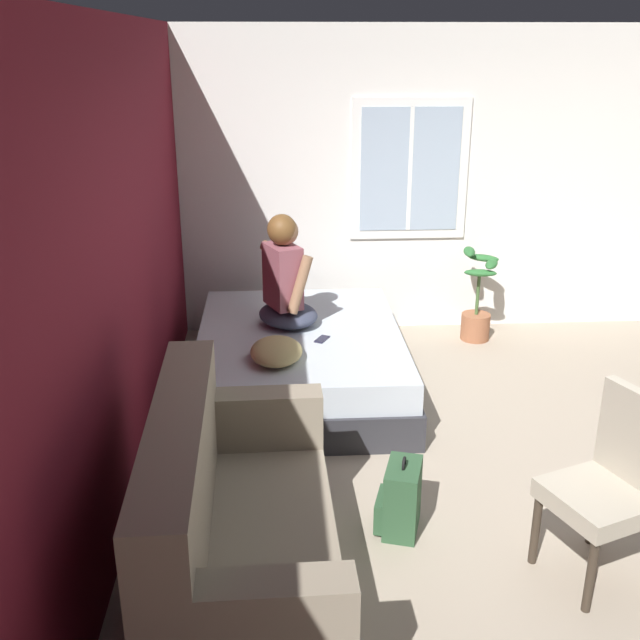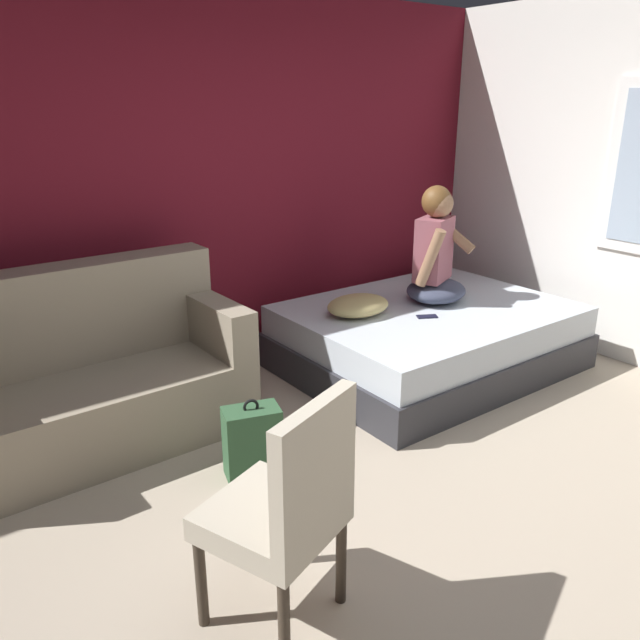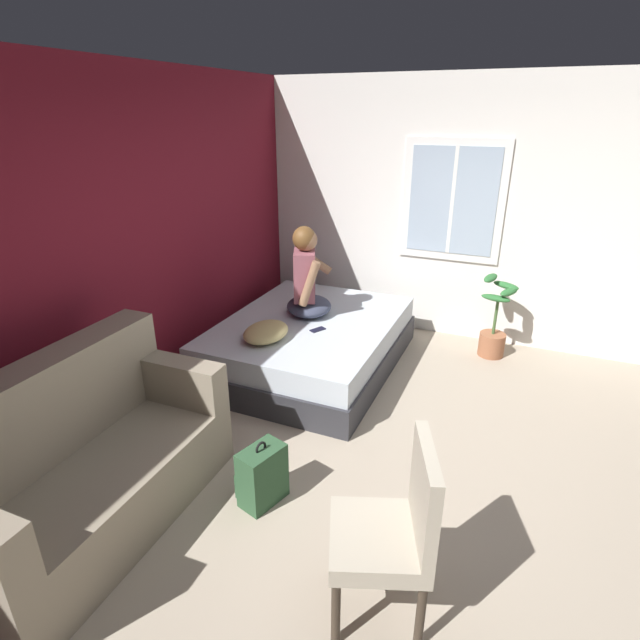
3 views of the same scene
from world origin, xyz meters
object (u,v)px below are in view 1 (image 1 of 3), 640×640
Objects in this scene: person_seated at (285,281)px; backpack at (401,499)px; cell_phone at (322,339)px; throw_pillow at (276,351)px; bed at (300,360)px; potted_plant at (477,308)px; couch at (233,536)px; side_chair at (612,481)px.

person_seated reaches higher than backpack.
cell_phone is at bearing 11.30° from backpack.
cell_phone is at bearing -141.91° from person_seated.
throw_pillow is at bearing 27.40° from backpack.
cell_phone is at bearing -139.20° from bed.
potted_plant reaches higher than cell_phone.
couch is 11.93× the size of cell_phone.
potted_plant is at bearing -22.37° from backpack.
cell_phone reaches higher than backpack.
backpack is 3.00m from potted_plant.
cell_phone is at bearing 32.19° from side_chair.
throw_pillow is (1.29, 0.67, 0.36)m from backpack.
side_chair is 2.43m from cell_phone.
side_chair is 6.81× the size of cell_phone.
bed is 0.66m from throw_pillow.
bed is 4.32× the size of throw_pillow.
backpack is (-1.83, -0.49, -0.04)m from bed.
backpack is (-1.98, -0.59, -0.64)m from person_seated.
cell_phone is (-0.19, -0.16, 0.25)m from bed.
backpack is at bearing -165.04° from bed.
person_seated reaches higher than potted_plant.
person_seated is at bearing 33.06° from side_chair.
person_seated is (0.14, 0.10, 0.60)m from bed.
backpack is 0.95× the size of throw_pillow.
person_seated is 0.55m from cell_phone.
side_chair is 1.10m from backpack.
couch is 3.89m from potted_plant.
couch reaches higher than throw_pillow.
person_seated is 1.82× the size of throw_pillow.
bed is 0.62m from person_seated.
side_chair is at bearing -146.94° from person_seated.
couch reaches higher than cell_phone.
potted_plant is at bearing -31.36° from couch.
couch is 1.86m from side_chair.
person_seated is at bearing 156.37° from cell_phone.
throw_pillow is 0.50m from cell_phone.
bed is at bearing -17.94° from throw_pillow.
couch is at bearing 173.33° from throw_pillow.
couch is at bearing 148.64° from potted_plant.
couch reaches higher than side_chair.
backpack is (0.41, 0.97, -0.34)m from side_chair.
backpack is 3.18× the size of cell_phone.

